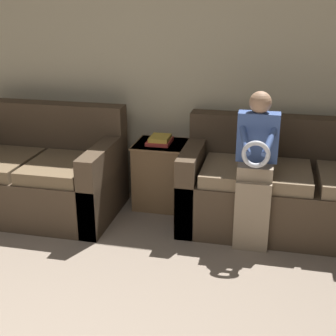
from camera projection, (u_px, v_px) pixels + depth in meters
name	position (u px, v px, depth m)	size (l,w,h in m)	color
wall_back	(146.00, 70.00, 4.50)	(7.60, 0.06, 2.55)	#BCB293
couch_main	(312.00, 192.00, 4.06)	(2.24, 0.88, 0.93)	#473828
couch_side	(39.00, 176.00, 4.43)	(1.50, 0.94, 0.98)	#473828
child_left_seated	(256.00, 164.00, 3.71)	(0.33, 0.38, 1.26)	gray
side_shelf	(161.00, 174.00, 4.53)	(0.49, 0.47, 0.63)	brown
book_stack	(160.00, 140.00, 4.41)	(0.22, 0.27, 0.07)	#BC3833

